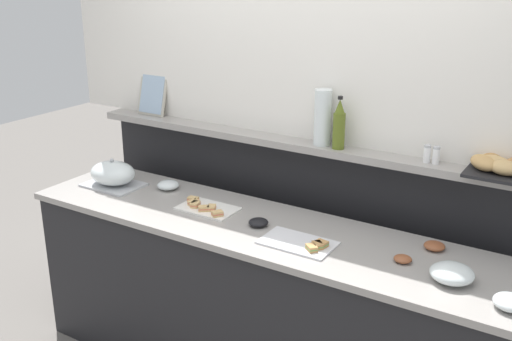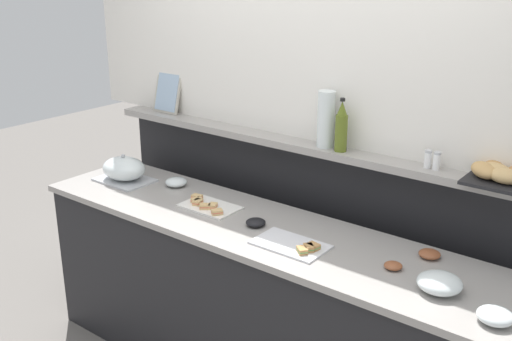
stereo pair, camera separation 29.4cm
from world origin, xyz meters
name	(u,v)px [view 1 (the left image)]	position (x,y,z in m)	size (l,w,h in m)	color
ground_plane	(308,325)	(0.00, 0.60, 0.00)	(12.00, 12.00, 0.00)	slate
buffet_counter	(259,305)	(0.00, 0.00, 0.47)	(2.66, 0.62, 0.93)	black
back_ledge_unit	(303,237)	(0.00, 0.49, 0.67)	(2.72, 0.22, 1.27)	black
upper_wall_panel	(311,13)	(0.00, 0.51, 1.93)	(3.32, 0.08, 1.33)	white
sandwich_platter_side	(301,243)	(0.29, -0.09, 0.94)	(0.35, 0.21, 0.04)	silver
sandwich_platter_rear	(206,208)	(-0.35, 0.02, 0.94)	(0.32, 0.20, 0.04)	white
serving_cloche	(113,174)	(-1.03, 0.02, 1.00)	(0.34, 0.24, 0.17)	#B7BABF
glass_bowl_large	(452,274)	(0.97, -0.06, 0.96)	(0.18, 0.18, 0.07)	silver
glass_bowl_medium	(168,185)	(-0.72, 0.15, 0.95)	(0.13, 0.13, 0.05)	silver
glass_bowl_small	(511,303)	(1.22, -0.15, 0.95)	(0.14, 0.14, 0.05)	silver
condiment_bowl_red	(258,222)	(0.00, -0.01, 0.95)	(0.10, 0.10, 0.04)	black
condiment_bowl_teal	(434,246)	(0.83, 0.20, 0.95)	(0.10, 0.10, 0.03)	brown
condiment_bowl_cream	(403,259)	(0.75, 0.00, 0.94)	(0.08, 0.08, 0.03)	brown
olive_oil_bottle	(339,125)	(0.24, 0.39, 1.39)	(0.06, 0.06, 0.28)	#56661E
salt_shaker	(427,154)	(0.70, 0.41, 1.31)	(0.03, 0.03, 0.09)	white
pepper_shaker	(436,155)	(0.74, 0.41, 1.31)	(0.03, 0.03, 0.09)	white
bread_basket	(508,166)	(1.06, 0.43, 1.31)	(0.42, 0.31, 0.08)	black
framed_picture	(153,94)	(-1.07, 0.45, 1.40)	(0.21, 0.08, 0.26)	#B2AD9E
water_carafe	(323,117)	(0.13, 0.41, 1.42)	(0.09, 0.09, 0.30)	silver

